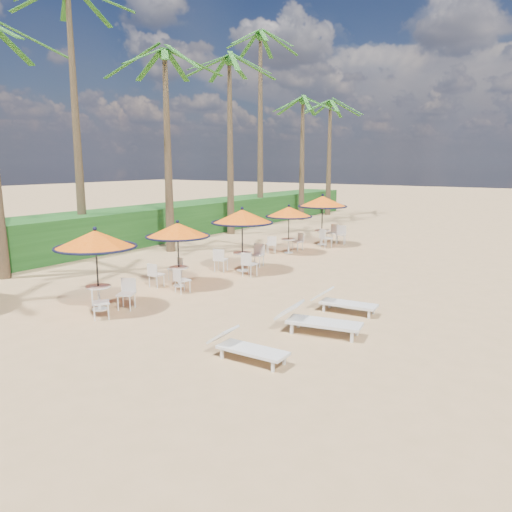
{
  "coord_description": "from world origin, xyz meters",
  "views": [
    {
      "loc": [
        6.0,
        -8.98,
        4.18
      ],
      "look_at": [
        -2.66,
        4.17,
        1.2
      ],
      "focal_mm": 35.0,
      "sensor_mm": 36.0,
      "label": 1
    }
  ],
  "objects_px": {
    "station_0": "(98,247)",
    "station_2": "(242,224)",
    "station_1": "(177,238)",
    "lounger_near": "(245,346)",
    "lounger_far": "(342,302)",
    "station_4": "(324,208)",
    "station_3": "(288,216)",
    "lounger_mid": "(316,320)"
  },
  "relations": [
    {
      "from": "station_4",
      "to": "lounger_mid",
      "type": "relative_size",
      "value": 1.18
    },
    {
      "from": "station_2",
      "to": "lounger_near",
      "type": "distance_m",
      "value": 9.01
    },
    {
      "from": "station_1",
      "to": "lounger_mid",
      "type": "height_order",
      "value": "station_1"
    },
    {
      "from": "station_0",
      "to": "station_2",
      "type": "distance_m",
      "value": 6.52
    },
    {
      "from": "station_1",
      "to": "station_2",
      "type": "bearing_deg",
      "value": 81.68
    },
    {
      "from": "lounger_mid",
      "to": "lounger_far",
      "type": "height_order",
      "value": "lounger_mid"
    },
    {
      "from": "station_2",
      "to": "lounger_near",
      "type": "height_order",
      "value": "station_2"
    },
    {
      "from": "station_1",
      "to": "station_2",
      "type": "xyz_separation_m",
      "value": [
        0.47,
        3.19,
        0.17
      ]
    },
    {
      "from": "station_0",
      "to": "station_3",
      "type": "bearing_deg",
      "value": 90.46
    },
    {
      "from": "lounger_near",
      "to": "lounger_mid",
      "type": "xyz_separation_m",
      "value": [
        0.5,
        2.33,
        0.05
      ]
    },
    {
      "from": "station_0",
      "to": "lounger_mid",
      "type": "distance_m",
      "value": 6.4
    },
    {
      "from": "station_1",
      "to": "station_3",
      "type": "relative_size",
      "value": 1.0
    },
    {
      "from": "station_2",
      "to": "station_3",
      "type": "xyz_separation_m",
      "value": [
        -0.48,
        4.4,
        -0.1
      ]
    },
    {
      "from": "station_1",
      "to": "station_4",
      "type": "relative_size",
      "value": 0.87
    },
    {
      "from": "station_0",
      "to": "station_4",
      "type": "distance_m",
      "value": 13.91
    },
    {
      "from": "station_4",
      "to": "lounger_near",
      "type": "height_order",
      "value": "station_4"
    },
    {
      "from": "station_0",
      "to": "station_4",
      "type": "height_order",
      "value": "station_4"
    },
    {
      "from": "station_1",
      "to": "lounger_near",
      "type": "xyz_separation_m",
      "value": [
        5.6,
        -4.06,
        -1.35
      ]
    },
    {
      "from": "station_0",
      "to": "station_2",
      "type": "bearing_deg",
      "value": 86.54
    },
    {
      "from": "station_2",
      "to": "station_4",
      "type": "height_order",
      "value": "station_4"
    },
    {
      "from": "station_2",
      "to": "station_4",
      "type": "bearing_deg",
      "value": 90.84
    },
    {
      "from": "station_1",
      "to": "station_3",
      "type": "bearing_deg",
      "value": 90.12
    },
    {
      "from": "lounger_far",
      "to": "station_2",
      "type": "bearing_deg",
      "value": 146.77
    },
    {
      "from": "station_2",
      "to": "station_3",
      "type": "distance_m",
      "value": 4.43
    },
    {
      "from": "station_4",
      "to": "lounger_far",
      "type": "height_order",
      "value": "station_4"
    },
    {
      "from": "station_4",
      "to": "station_3",
      "type": "bearing_deg",
      "value": -97.09
    },
    {
      "from": "station_1",
      "to": "station_4",
      "type": "xyz_separation_m",
      "value": [
        0.36,
        10.58,
        0.24
      ]
    },
    {
      "from": "station_2",
      "to": "station_4",
      "type": "distance_m",
      "value": 7.4
    },
    {
      "from": "station_3",
      "to": "station_4",
      "type": "height_order",
      "value": "station_4"
    },
    {
      "from": "station_0",
      "to": "station_4",
      "type": "relative_size",
      "value": 0.92
    },
    {
      "from": "lounger_near",
      "to": "station_2",
      "type": "bearing_deg",
      "value": 124.8
    },
    {
      "from": "lounger_mid",
      "to": "station_3",
      "type": "bearing_deg",
      "value": 112.86
    },
    {
      "from": "station_3",
      "to": "lounger_mid",
      "type": "relative_size",
      "value": 1.03
    },
    {
      "from": "lounger_far",
      "to": "station_4",
      "type": "bearing_deg",
      "value": 113.14
    },
    {
      "from": "lounger_near",
      "to": "lounger_far",
      "type": "height_order",
      "value": "lounger_far"
    },
    {
      "from": "station_2",
      "to": "lounger_far",
      "type": "distance_m",
      "value": 6.36
    },
    {
      "from": "station_0",
      "to": "station_1",
      "type": "xyz_separation_m",
      "value": [
        -0.07,
        3.33,
        -0.17
      ]
    },
    {
      "from": "station_2",
      "to": "lounger_near",
      "type": "bearing_deg",
      "value": -54.72
    },
    {
      "from": "station_1",
      "to": "station_0",
      "type": "bearing_deg",
      "value": -88.76
    },
    {
      "from": "station_2",
      "to": "lounger_mid",
      "type": "xyz_separation_m",
      "value": [
        5.63,
        -4.92,
        -1.47
      ]
    },
    {
      "from": "station_1",
      "to": "lounger_near",
      "type": "relative_size",
      "value": 1.25
    },
    {
      "from": "station_3",
      "to": "lounger_far",
      "type": "bearing_deg",
      "value": -50.9
    }
  ]
}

